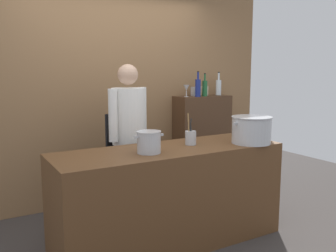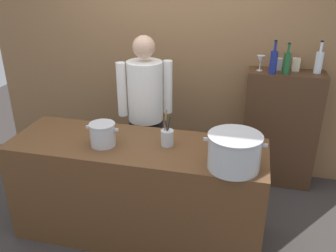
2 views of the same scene
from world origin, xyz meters
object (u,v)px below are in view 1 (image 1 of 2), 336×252
object	(u,v)px
wine_bottle_clear	(219,87)
spice_tin_cream	(204,91)
wine_bottle_cobalt	(198,87)
utensil_crock	(191,137)
wine_glass_short	(186,88)
stockpot_large	(251,130)
spice_tin_silver	(194,91)
stockpot_small	(149,142)
chef	(128,132)
wine_bottle_green	(205,88)

from	to	relation	value
wine_bottle_clear	spice_tin_cream	bearing A→B (deg)	167.56
wine_bottle_cobalt	wine_bottle_clear	distance (m)	0.45
utensil_crock	wine_glass_short	size ratio (longest dim) A/B	1.94
spice_tin_cream	wine_glass_short	bearing A→B (deg)	-166.08
stockpot_large	utensil_crock	xyz separation A→B (m)	(-0.55, 0.23, -0.06)
utensil_crock	wine_bottle_cobalt	size ratio (longest dim) A/B	0.92
wine_bottle_clear	wine_glass_short	distance (m)	0.55
wine_glass_short	wine_bottle_clear	bearing A→B (deg)	4.33
spice_tin_cream	spice_tin_silver	world-z (taller)	spice_tin_cream
utensil_crock	wine_bottle_cobalt	bearing A→B (deg)	52.38
stockpot_small	spice_tin_silver	bearing A→B (deg)	44.21
wine_bottle_cobalt	wine_glass_short	world-z (taller)	wine_bottle_cobalt
stockpot_large	wine_bottle_cobalt	size ratio (longest dim) A/B	1.37
stockpot_small	stockpot_large	bearing A→B (deg)	-6.24
utensil_crock	spice_tin_cream	world-z (taller)	spice_tin_cream
spice_tin_cream	stockpot_small	bearing A→B (deg)	-139.02
chef	wine_bottle_clear	bearing A→B (deg)	176.15
stockpot_small	spice_tin_silver	world-z (taller)	spice_tin_silver
wine_bottle_cobalt	wine_bottle_clear	size ratio (longest dim) A/B	1.03
chef	wine_bottle_cobalt	size ratio (longest dim) A/B	5.09
wine_bottle_green	utensil_crock	bearing A→B (deg)	-131.01
stockpot_small	utensil_crock	xyz separation A→B (m)	(0.50, 0.12, -0.02)
utensil_crock	spice_tin_cream	bearing A→B (deg)	49.66
chef	stockpot_large	distance (m)	1.25
chef	spice_tin_cream	bearing A→B (deg)	-179.75
stockpot_large	spice_tin_cream	world-z (taller)	spice_tin_cream
stockpot_small	wine_glass_short	world-z (taller)	wine_glass_short
wine_bottle_green	wine_bottle_cobalt	bearing A→B (deg)	-168.27
chef	stockpot_large	xyz separation A→B (m)	(0.92, -0.85, 0.07)
spice_tin_silver	stockpot_large	bearing A→B (deg)	-102.32
stockpot_large	wine_bottle_cobalt	bearing A→B (deg)	78.57
stockpot_large	utensil_crock	bearing A→B (deg)	156.76
stockpot_large	wine_bottle_green	size ratio (longest dim) A/B	1.48
chef	wine_bottle_green	xyz separation A→B (m)	(1.30, 0.46, 0.41)
wine_bottle_cobalt	utensil_crock	bearing A→B (deg)	-127.62
utensil_crock	wine_bottle_green	size ratio (longest dim) A/B	0.99
chef	utensil_crock	bearing A→B (deg)	98.08
stockpot_small	wine_glass_short	bearing A→B (deg)	46.44
stockpot_small	wine_glass_short	size ratio (longest dim) A/B	1.78
stockpot_large	wine_bottle_clear	world-z (taller)	wine_bottle_clear
stockpot_small	spice_tin_silver	size ratio (longest dim) A/B	2.31
chef	stockpot_large	world-z (taller)	chef
wine_bottle_clear	stockpot_small	bearing A→B (deg)	-143.44
chef	spice_tin_cream	distance (m)	1.57
chef	wine_bottle_cobalt	bearing A→B (deg)	177.18
wine_glass_short	utensil_crock	bearing A→B (deg)	-121.16
stockpot_large	stockpot_small	size ratio (longest dim) A/B	1.62
wine_bottle_clear	chef	bearing A→B (deg)	-160.78
chef	spice_tin_silver	distance (m)	1.41
chef	spice_tin_silver	size ratio (longest dim) A/B	14.02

